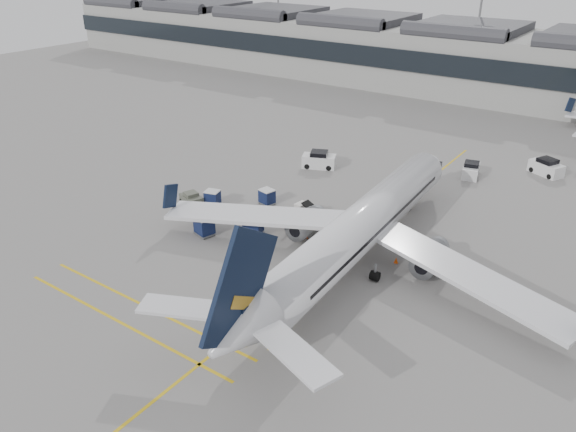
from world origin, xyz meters
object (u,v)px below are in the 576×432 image
Objects in this scene: belt_loader at (308,214)px; pushback_tug at (191,199)px; ramp_agent_a at (289,222)px; airliner_main at (358,229)px; baggage_cart_a at (267,196)px; ramp_agent_b at (304,231)px.

pushback_tug is at bearing -152.78° from belt_loader.
ramp_agent_a is at bearing -86.50° from belt_loader.
airliner_main is 13.61× the size of pushback_tug.
ramp_agent_a is (5.45, -3.56, -0.06)m from baggage_cart_a.
airliner_main is at bearing 129.78° from ramp_agent_b.
ramp_agent_b is (-6.19, 0.90, -2.42)m from airliner_main.
belt_loader is 2.84× the size of ramp_agent_b.
belt_loader is 3.10m from ramp_agent_a.
ramp_agent_a reaches higher than ramp_agent_b.
ramp_agent_a is at bearing 25.31° from pushback_tug.
belt_loader is (-8.17, 4.66, -2.69)m from airliner_main.
belt_loader reaches higher than ramp_agent_b.
airliner_main is 25.30× the size of ramp_agent_b.
ramp_agent_a is at bearing 166.34° from airliner_main.
baggage_cart_a is at bearing -177.63° from belt_loader.
baggage_cart_a is at bearing 55.99° from pushback_tug.
belt_loader is 5.68m from baggage_cart_a.
ramp_agent_b is 0.54× the size of pushback_tug.
baggage_cart_a is at bearing 84.17° from ramp_agent_a.
pushback_tug is (-6.48, -4.90, -0.24)m from baggage_cart_a.
airliner_main is at bearing 18.23° from pushback_tug.
airliner_main is 24.37× the size of ramp_agent_a.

